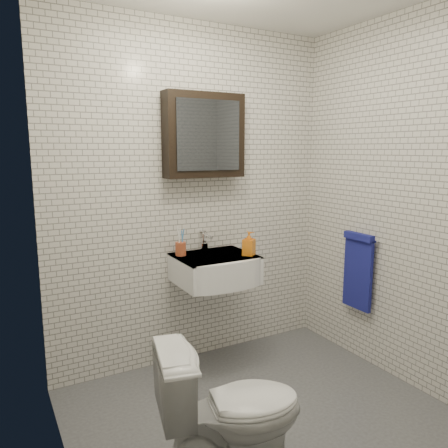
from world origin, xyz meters
name	(u,v)px	position (x,y,z in m)	size (l,w,h in m)	color
ground	(268,422)	(0.00, 0.00, 0.01)	(2.20, 2.00, 0.01)	#45474C
room_shell	(273,175)	(0.00, 0.00, 1.47)	(2.22, 2.02, 2.51)	silver
washbasin	(217,269)	(0.05, 0.73, 0.76)	(0.55, 0.50, 0.20)	white
faucet	(205,242)	(0.05, 0.93, 0.92)	(0.06, 0.20, 0.15)	silver
mirror_cabinet	(204,136)	(0.05, 0.93, 1.70)	(0.60, 0.15, 0.60)	black
towel_rail	(358,268)	(1.04, 0.35, 0.72)	(0.09, 0.30, 0.58)	silver
toothbrush_cup	(181,248)	(-0.16, 0.89, 0.90)	(0.10, 0.10, 0.21)	#A04628
soap_bottle	(249,243)	(0.27, 0.65, 0.94)	(0.08, 0.08, 0.17)	orange
toilet	(231,411)	(-0.41, -0.26, 0.36)	(0.40, 0.70, 0.71)	silver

